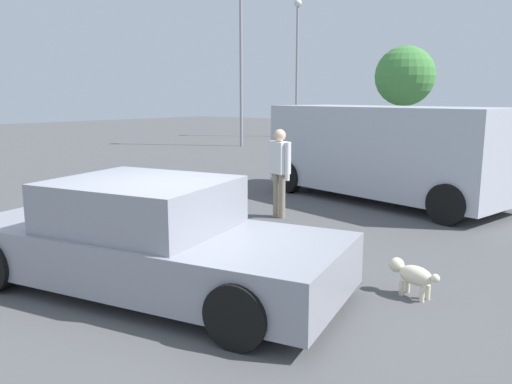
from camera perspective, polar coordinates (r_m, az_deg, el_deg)
The scene contains 8 objects.
ground_plane at distance 6.28m, azimuth -8.99°, elevation -10.90°, with size 80.00×80.00×0.00m, color #515154.
sedan_foreground at distance 6.26m, azimuth -11.98°, elevation -5.23°, with size 5.00×2.88×1.33m.
dog at distance 6.24m, azimuth 17.06°, elevation -8.80°, with size 0.65×0.29×0.41m.
van_white at distance 11.62m, azimuth 14.27°, elevation 4.56°, with size 5.65×3.01×2.08m.
pedestrian at distance 9.69m, azimuth 2.64°, elevation 3.00°, with size 0.55×0.34×1.69m.
light_post_near at distance 29.97m, azimuth 4.63°, elevation 15.85°, with size 0.44×0.44×7.64m.
light_post_far at distance 24.25m, azimuth -1.70°, elevation 16.45°, with size 0.44×0.44×7.13m.
tree_back_left at distance 30.61m, azimuth 16.32°, elevation 12.31°, with size 3.35×3.35×5.12m.
Camera 1 is at (4.41, -3.85, 2.29)m, focal length 35.76 mm.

